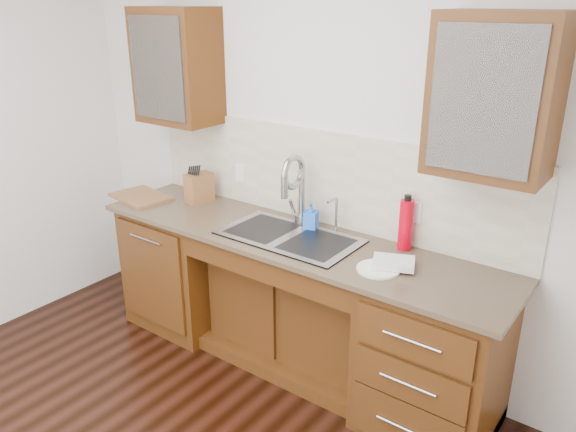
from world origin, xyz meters
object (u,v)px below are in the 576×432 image
Objects in this scene: soap_bottle at (311,216)px; water_bottle at (406,225)px; plate at (378,269)px; cutting_board at (141,197)px; knife_block at (199,188)px.

soap_bottle is 0.60m from water_bottle.
plate is (0.60, -0.26, -0.08)m from soap_bottle.
soap_bottle is 0.66m from plate.
water_bottle is (0.59, 0.07, 0.06)m from soap_bottle.
water_bottle is 1.94m from cutting_board.
water_bottle reaches higher than knife_block.
knife_block is 0.45m from cutting_board.
soap_bottle is 0.92m from knife_block.
cutting_board is (-1.91, -0.31, -0.14)m from water_bottle.
water_bottle reaches higher than soap_bottle.
soap_bottle is 0.85× the size of knife_block.
cutting_board is (-0.40, -0.20, -0.09)m from knife_block.
knife_block is 0.49× the size of cutting_board.
plate is 1.12× the size of knife_block.
soap_bottle is 1.34m from cutting_board.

